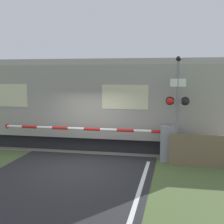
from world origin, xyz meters
name	(u,v)px	position (x,y,z in m)	size (l,w,h in m)	color
ground_plane	(79,166)	(0.00, 0.00, 0.00)	(80.00, 80.00, 0.00)	#4C6033
track_bed	(101,145)	(0.00, 3.24, 0.02)	(36.00, 3.20, 0.13)	slate
train	(24,101)	(-3.67, 3.24, 1.92)	(18.01, 2.85, 3.76)	black
crossing_barrier	(152,141)	(2.39, 1.29, 0.73)	(6.78, 0.44, 1.29)	gray
signal_post	(178,104)	(3.26, 1.09, 2.13)	(0.82, 0.26, 3.76)	gray
roadside_fence	(216,152)	(4.56, 0.83, 0.55)	(3.11, 0.06, 1.10)	#726047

